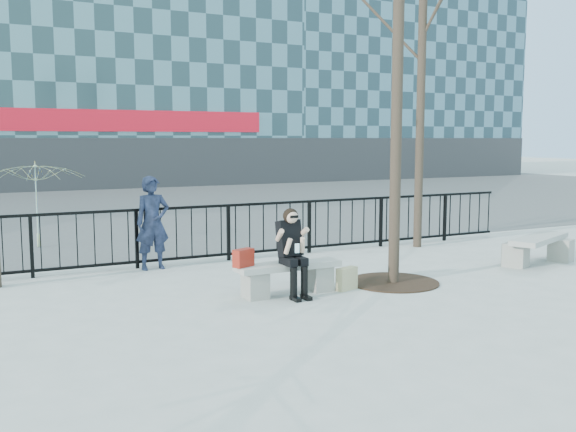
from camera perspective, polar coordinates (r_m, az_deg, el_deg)
name	(u,v)px	position (r m, az deg, el deg)	size (l,w,h in m)	color
ground	(288,294)	(9.92, 0.01, -6.94)	(120.00, 120.00, 0.00)	#999A95
street_surface	(102,204)	(24.12, -16.20, 0.99)	(60.00, 23.00, 0.01)	#474747
railing	(219,233)	(12.52, -6.17, -1.50)	(14.00, 0.06, 1.10)	black
building_right	(377,15)	(43.84, 7.92, 17.26)	(16.20, 10.20, 20.60)	slate
tree_right	(423,2)	(14.55, 11.92, 18.10)	(2.80, 2.80, 7.00)	black
tree_grate	(393,282)	(10.80, 9.34, -5.82)	(1.50, 1.50, 0.02)	black
bench_main	(288,275)	(9.85, 0.01, -5.24)	(1.65, 0.46, 0.49)	slate
bench_second	(539,247)	(13.09, 21.41, -2.58)	(1.79, 0.50, 0.53)	slate
seated_woman	(293,253)	(9.64, 0.44, -3.28)	(0.50, 0.64, 1.34)	black
handbag	(243,258)	(9.51, -3.99, -3.73)	(0.32, 0.15, 0.26)	maroon
shopping_bag	(347,279)	(10.19, 5.25, -5.57)	(0.38, 0.14, 0.36)	beige
standing_man	(153,223)	(11.89, -11.94, -0.60)	(0.62, 0.41, 1.71)	black
vendor_umbrella	(37,205)	(14.92, -21.44, 0.95)	(2.07, 2.11, 1.90)	yellow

